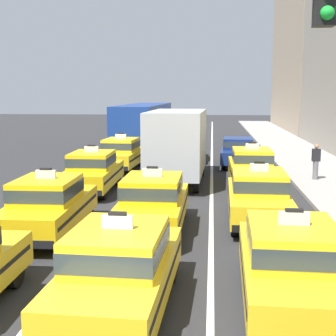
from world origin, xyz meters
name	(u,v)px	position (x,y,z in m)	size (l,w,h in m)	color
lane_stripe_left_center	(155,165)	(-1.60, 20.00, 0.00)	(0.14, 80.00, 0.01)	silver
lane_stripe_center_right	(212,166)	(1.60, 20.00, 0.00)	(0.14, 80.00, 0.01)	silver
taxi_left_second	(48,204)	(-3.08, 6.87, 0.88)	(1.88, 4.59, 1.96)	black
taxi_left_third	(93,171)	(-3.28, 12.79, 0.88)	(1.89, 4.59, 1.96)	black
taxi_left_fourth	(121,153)	(-3.17, 18.47, 0.88)	(2.04, 4.65, 1.96)	black
bus_left_fifth	(144,125)	(-3.17, 26.98, 1.82)	(2.83, 11.27, 3.22)	black
taxi_center_nearest	(120,268)	(-0.08, 2.17, 0.88)	(1.98, 4.62, 1.96)	black
taxi_center_second	(153,202)	(-0.12, 7.43, 0.88)	(1.85, 4.57, 1.96)	black
box_truck_center_third	(179,143)	(0.09, 15.35, 1.78)	(2.47, 7.03, 3.27)	black
taxi_center_fourth	(188,146)	(0.15, 22.37, 0.88)	(1.84, 4.57, 1.96)	black
taxi_right_nearest	(291,263)	(3.10, 2.70, 0.88)	(1.94, 4.61, 1.96)	black
taxi_right_second	(258,195)	(3.05, 8.67, 0.88)	(1.90, 4.59, 1.96)	black
taxi_right_third	(251,167)	(3.31, 14.48, 0.88)	(1.85, 4.57, 1.96)	black
sedan_right_fourth	(238,151)	(3.02, 20.26, 0.85)	(2.01, 4.40, 1.58)	black
pedestrian_by_storefront	(316,162)	(6.28, 15.66, 0.97)	(0.36, 0.24, 1.61)	slate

